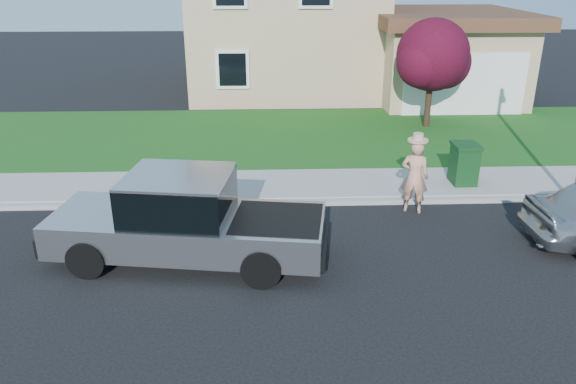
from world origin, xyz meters
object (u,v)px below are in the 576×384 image
object	(u,v)px
ornamental_tree	(434,58)
woman	(415,175)
pickup_truck	(186,221)
trash_bin	(464,163)

from	to	relation	value
ornamental_tree	woman	bearing A→B (deg)	-107.85
woman	ornamental_tree	xyz separation A→B (m)	(2.25, 6.97, 1.56)
pickup_truck	woman	world-z (taller)	woman
pickup_truck	woman	bearing A→B (deg)	31.30
woman	pickup_truck	bearing A→B (deg)	43.72
woman	ornamental_tree	bearing A→B (deg)	-87.15
woman	ornamental_tree	distance (m)	7.49
woman	ornamental_tree	size ratio (longest dim) A/B	0.52
pickup_truck	ornamental_tree	distance (m)	11.75
ornamental_tree	trash_bin	xyz separation A→B (m)	(-0.59, -5.57, -1.78)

